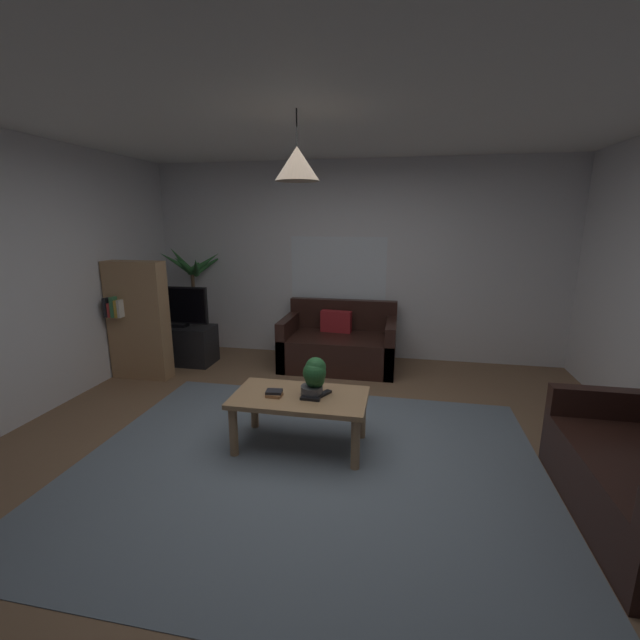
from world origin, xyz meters
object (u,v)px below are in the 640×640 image
pendant_lamp (297,164)px  tv_stand (180,344)px  remote_on_table_1 (324,394)px  book_on_table_0 (274,395)px  coffee_table (300,404)px  potted_plant_on_table (314,375)px  book_on_table_1 (274,392)px  tv (176,306)px  bookshelf_corner (138,320)px  couch_under_window (339,346)px  potted_palm_corner (195,300)px  remote_on_table_0 (310,399)px

pendant_lamp → tv_stand: bearing=139.4°
remote_on_table_1 → book_on_table_0: bearing=-137.3°
coffee_table → potted_plant_on_table: size_ratio=3.38×
pendant_lamp → coffee_table: bearing=-45.0°
book_on_table_1 → tv_stand: size_ratio=0.14×
remote_on_table_1 → tv: bearing=170.9°
remote_on_table_1 → pendant_lamp: 1.79m
bookshelf_corner → potted_plant_on_table: bearing=-26.3°
couch_under_window → remote_on_table_1: couch_under_window is taller
potted_plant_on_table → bookshelf_corner: (-2.37, 1.17, 0.07)m
coffee_table → couch_under_window: bearing=89.5°
book_on_table_0 → tv: size_ratio=0.15×
remote_on_table_1 → potted_palm_corner: potted_palm_corner is taller
tv → tv_stand: bearing=90.0°
book_on_table_0 → coffee_table: bearing=17.0°
coffee_table → bookshelf_corner: size_ratio=0.79×
couch_under_window → bookshelf_corner: size_ratio=1.02×
coffee_table → tv_stand: 2.73m
book_on_table_1 → tv_stand: bearing=135.7°
book_on_table_0 → potted_plant_on_table: size_ratio=0.38×
book_on_table_0 → pendant_lamp: (0.20, 0.06, 1.78)m
couch_under_window → bookshelf_corner: bearing=-159.7°
remote_on_table_1 → tv_stand: bearing=170.6°
tv → book_on_table_1: bearing=-44.0°
tv → potted_palm_corner: size_ratio=0.56×
remote_on_table_1 → tv: (-2.26, 1.71, 0.30)m
tv → coffee_table: bearing=-40.2°
remote_on_table_0 → couch_under_window: bearing=-175.8°
couch_under_window → tv: size_ratio=1.69×
tv_stand → tv: (0.00, -0.02, 0.52)m
book_on_table_0 → potted_plant_on_table: (0.32, 0.08, 0.16)m
remote_on_table_0 → book_on_table_1: bearing=-92.6°
coffee_table → pendant_lamp: size_ratio=2.26×
bookshelf_corner → pendant_lamp: 2.99m
remote_on_table_0 → remote_on_table_1: size_ratio=1.00×
couch_under_window → tv_stand: 2.10m
tv_stand → potted_palm_corner: bearing=91.5°
book_on_table_0 → remote_on_table_0: 0.30m
couch_under_window → potted_palm_corner: size_ratio=0.94×
coffee_table → potted_palm_corner: (-2.08, 2.27, 0.37)m
tv_stand → bookshelf_corner: bearing=-107.8°
remote_on_table_0 → potted_palm_corner: potted_palm_corner is taller
tv_stand → tv: tv is taller
potted_plant_on_table → potted_palm_corner: (-2.20, 2.25, 0.12)m
potted_palm_corner → pendant_lamp: size_ratio=3.12×
book_on_table_0 → tv_stand: bearing=135.6°
potted_plant_on_table → remote_on_table_1: bearing=14.2°
potted_plant_on_table → tv_stand: (-2.19, 1.75, -0.38)m
book_on_table_1 → potted_plant_on_table: bearing=12.8°
tv → potted_plant_on_table: bearing=-38.3°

